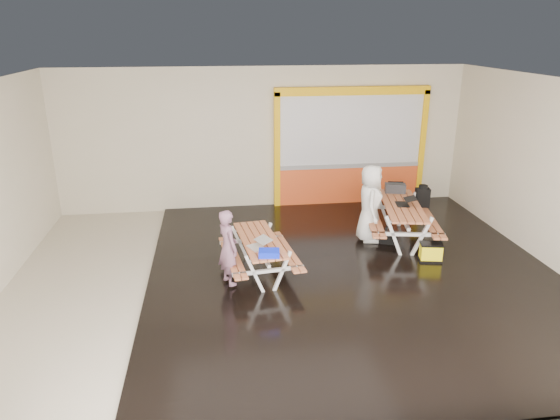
{
  "coord_description": "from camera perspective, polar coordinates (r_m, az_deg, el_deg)",
  "views": [
    {
      "loc": [
        -1.23,
        -8.29,
        4.31
      ],
      "look_at": [
        0.0,
        0.9,
        1.0
      ],
      "focal_mm": 32.54,
      "sensor_mm": 36.0,
      "label": 1
    }
  ],
  "objects": [
    {
      "name": "room",
      "position": [
        8.76,
        0.78,
        2.66
      ],
      "size": [
        10.02,
        8.02,
        3.52
      ],
      "color": "beige",
      "rests_on": "ground"
    },
    {
      "name": "deck",
      "position": [
        9.65,
        8.15,
        -6.92
      ],
      "size": [
        7.5,
        7.98,
        0.05
      ],
      "primitive_type": "cube",
      "color": "black",
      "rests_on": "room"
    },
    {
      "name": "kiosk",
      "position": [
        13.01,
        7.91,
        6.74
      ],
      "size": [
        3.88,
        0.16,
        3.0
      ],
      "color": "#E85321",
      "rests_on": "room"
    },
    {
      "name": "picnic_table_left",
      "position": [
        9.25,
        -2.32,
        -4.26
      ],
      "size": [
        1.46,
        1.97,
        0.73
      ],
      "color": "#BD6D44",
      "rests_on": "deck"
    },
    {
      "name": "picnic_table_right",
      "position": [
        11.02,
        13.49,
        -0.35
      ],
      "size": [
        1.8,
        2.34,
        0.85
      ],
      "color": "#BD6D44",
      "rests_on": "deck"
    },
    {
      "name": "person_left",
      "position": [
        8.8,
        -5.86,
        -4.19
      ],
      "size": [
        0.5,
        0.58,
        1.36
      ],
      "primitive_type": "imported",
      "rotation": [
        0.0,
        0.0,
        1.98
      ],
      "color": "#7E556B",
      "rests_on": "deck"
    },
    {
      "name": "person_right",
      "position": [
        10.75,
        10.1,
        0.74
      ],
      "size": [
        0.69,
        0.9,
        1.64
      ],
      "primitive_type": "imported",
      "rotation": [
        0.0,
        0.0,
        1.35
      ],
      "color": "white",
      "rests_on": "deck"
    },
    {
      "name": "laptop_left",
      "position": [
        8.82,
        -2.39,
        -3.91
      ],
      "size": [
        0.47,
        0.45,
        0.15
      ],
      "color": "silver",
      "rests_on": "picnic_table_left"
    },
    {
      "name": "laptop_right",
      "position": [
        10.92,
        13.89,
        0.85
      ],
      "size": [
        0.45,
        0.42,
        0.17
      ],
      "color": "black",
      "rests_on": "picnic_table_right"
    },
    {
      "name": "blue_pouch",
      "position": [
        8.49,
        -1.23,
        -4.87
      ],
      "size": [
        0.37,
        0.29,
        0.1
      ],
      "primitive_type": "cube",
      "rotation": [
        0.0,
        0.0,
        -0.13
      ],
      "color": "#0C23EF",
      "rests_on": "picnic_table_left"
    },
    {
      "name": "toolbox",
      "position": [
        11.69,
        12.82,
        2.42
      ],
      "size": [
        0.49,
        0.32,
        0.26
      ],
      "color": "black",
      "rests_on": "picnic_table_right"
    },
    {
      "name": "backpack",
      "position": [
        11.84,
        15.71,
        1.48
      ],
      "size": [
        0.33,
        0.24,
        0.52
      ],
      "color": "black",
      "rests_on": "picnic_table_right"
    },
    {
      "name": "dark_case",
      "position": [
        11.01,
        11.92,
        -3.1
      ],
      "size": [
        0.53,
        0.48,
        0.17
      ],
      "primitive_type": "cube",
      "rotation": [
        0.0,
        0.0,
        -0.4
      ],
      "color": "black",
      "rests_on": "deck"
    },
    {
      "name": "fluke_bag",
      "position": [
        10.3,
        16.58,
        -4.57
      ],
      "size": [
        0.47,
        0.35,
        0.37
      ],
      "color": "black",
      "rests_on": "deck"
    }
  ]
}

